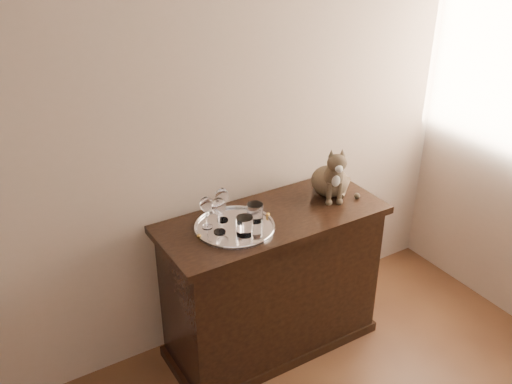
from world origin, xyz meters
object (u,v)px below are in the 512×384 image
wine_glass_b (222,204)px  wine_glass_c (219,215)px  tray (235,228)px  tumbler_b (245,226)px  cat (330,168)px  wine_glass_a (207,212)px  sideboard (272,283)px  tumbler_c (255,212)px

wine_glass_b → wine_glass_c: wine_glass_c is taller
tray → tumbler_b: 0.10m
wine_glass_b → wine_glass_c: 0.11m
cat → wine_glass_c: bearing=-151.6°
wine_glass_a → wine_glass_c: size_ratio=0.89×
sideboard → tumbler_c: bearing=179.9°
sideboard → tray: 0.48m
wine_glass_a → wine_glass_b: 0.10m
sideboard → wine_glass_b: 0.58m
sideboard → wine_glass_b: wine_glass_b is taller
tumbler_c → wine_glass_c: bearing=-178.3°
tray → wine_glass_a: bearing=148.5°
wine_glass_a → cat: 0.74m
wine_glass_b → tumbler_c: 0.17m
tumbler_c → cat: (0.50, 0.05, 0.10)m
wine_glass_a → tumbler_c: wine_glass_a is taller
tumbler_b → wine_glass_c: bearing=139.1°
sideboard → wine_glass_c: wine_glass_c is taller
sideboard → tumbler_b: bearing=-158.3°
tumbler_b → sideboard: bearing=21.7°
wine_glass_b → tumbler_b: (0.03, -0.17, -0.04)m
wine_glass_c → cat: cat is taller
wine_glass_a → wine_glass_b: wine_glass_b is taller
sideboard → tumbler_c: tumbler_c is taller
tray → tumbler_c: size_ratio=4.32×
wine_glass_b → tumbler_c: size_ratio=1.95×
sideboard → tumbler_b: size_ratio=12.84×
wine_glass_a → wine_glass_c: bearing=-68.2°
tumbler_b → cat: (0.61, 0.13, 0.10)m
wine_glass_a → wine_glass_b: size_ratio=0.94×
tumbler_c → sideboard: bearing=-0.1°
tumbler_b → tumbler_c: bearing=38.0°
tumbler_c → wine_glass_a: bearing=163.9°
sideboard → tumbler_c: size_ratio=12.97×
wine_glass_a → wine_glass_c: wine_glass_c is taller
cat → wine_glass_b: bearing=-159.5°
sideboard → wine_glass_c: (-0.31, -0.01, 0.53)m
wine_glass_b → tumbler_b: 0.18m
sideboard → tumbler_b: (-0.22, -0.09, 0.48)m
wine_glass_c → tumbler_c: (0.20, 0.01, -0.05)m
sideboard → wine_glass_a: (-0.34, 0.07, 0.52)m
wine_glass_c → tumbler_b: bearing=-40.9°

